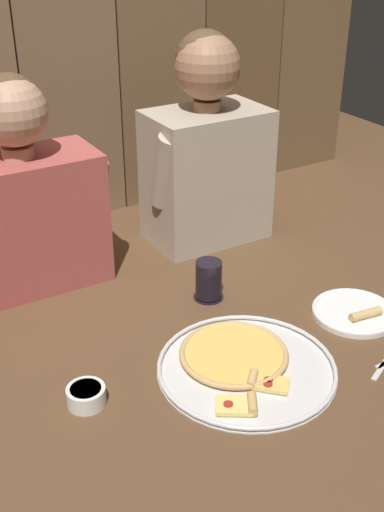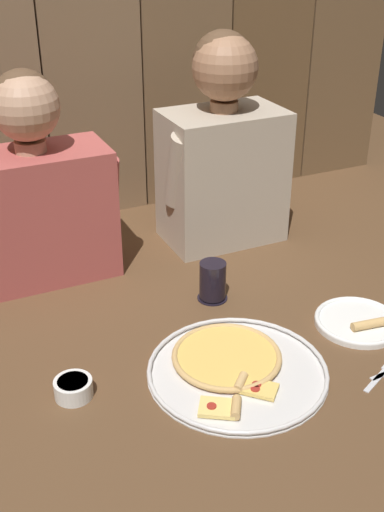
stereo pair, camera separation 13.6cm
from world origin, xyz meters
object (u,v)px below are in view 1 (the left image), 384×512
dipping_bowl (86,395)px  drinking_glass (209,280)px  dinner_plate (354,312)px  diner_left (24,198)px  pizza_tray (241,364)px  diner_right (207,148)px

dipping_bowl → drinking_glass: bearing=26.9°
dinner_plate → dipping_bowl: 0.71m
dinner_plate → dipping_bowl: bearing=176.8°
diner_left → drinking_glass: bearing=-40.6°
pizza_tray → dipping_bowl: (-0.34, 0.07, 0.01)m
diner_left → dinner_plate: bearing=-42.1°
pizza_tray → drinking_glass: (0.09, 0.29, 0.04)m
pizza_tray → drinking_glass: bearing=72.1°
pizza_tray → diner_right: 0.72m
pizza_tray → diner_left: bearing=114.5°
drinking_glass → dipping_bowl: 0.49m
dinner_plate → diner_right: size_ratio=0.34×
pizza_tray → diner_left: diner_left is taller
pizza_tray → dipping_bowl: dipping_bowl is taller
drinking_glass → dipping_bowl: bearing=-153.1°
drinking_glass → dinner_plate: bearing=-44.0°
drinking_glass → dipping_bowl: size_ratio=1.30×
pizza_tray → dinner_plate: size_ratio=1.89×
pizza_tray → drinking_glass: drinking_glass is taller
diner_right → pizza_tray: bearing=-115.0°
pizza_tray → diner_right: bearing=65.0°
diner_left → dipping_bowl: bearing=-97.5°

